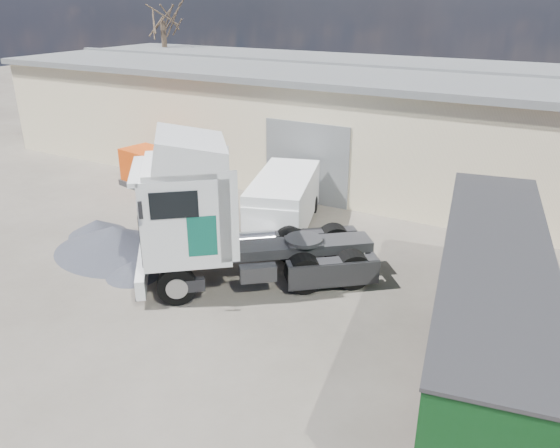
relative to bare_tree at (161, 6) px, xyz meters
The scene contains 8 objects.
ground 28.05m from the bare_tree, 48.01° to the right, with size 120.00×120.00×0.00m, color #2C2A24.
warehouse 13.70m from the bare_tree, 18.45° to the right, with size 30.60×12.60×5.42m.
bare_tree is the anchor object (origin of this frame).
tractor_unit 25.31m from the bare_tree, 46.87° to the right, with size 7.41×6.75×4.98m.
box_trailer 31.97m from the bare_tree, 37.05° to the right, with size 4.01×10.87×3.54m.
panel_van 22.26m from the bare_tree, 38.57° to the right, with size 3.51×5.53×2.10m.
orange_skip 16.15m from the bare_tree, 54.02° to the right, with size 3.21×2.36×1.82m.
gravel_heap 23.01m from the bare_tree, 55.75° to the right, with size 5.66×4.95×1.01m.
Camera 1 is at (8.15, -10.76, 8.57)m, focal length 35.00 mm.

